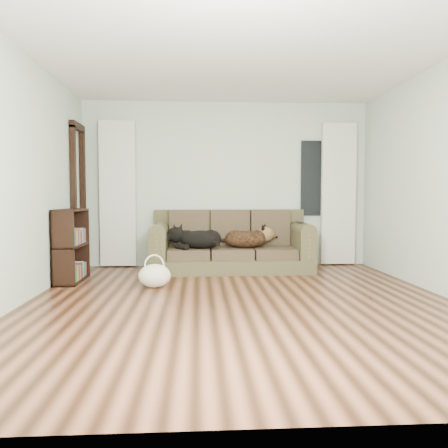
{
  "coord_description": "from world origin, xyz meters",
  "views": [
    {
      "loc": [
        -0.45,
        -4.47,
        1.09
      ],
      "look_at": [
        -0.09,
        1.6,
        0.72
      ],
      "focal_mm": 35.0,
      "sensor_mm": 36.0,
      "label": 1
    }
  ],
  "objects": [
    {
      "name": "tv_remote",
      "position": [
        1.05,
        1.85,
        0.73
      ],
      "size": [
        0.07,
        0.16,
        0.02
      ],
      "primitive_type": "cube",
      "rotation": [
        0.0,
        0.0,
        0.18
      ],
      "color": "black",
      "rests_on": "sofa"
    },
    {
      "name": "door_casing",
      "position": [
        -2.2,
        2.05,
        1.05
      ],
      "size": [
        0.07,
        0.6,
        2.1
      ],
      "primitive_type": "cube",
      "color": "black",
      "rests_on": "ground"
    },
    {
      "name": "floor",
      "position": [
        0.0,
        0.0,
        0.0
      ],
      "size": [
        5.0,
        5.0,
        0.0
      ],
      "primitive_type": "plane",
      "color": "black",
      "rests_on": "ground"
    },
    {
      "name": "dog_shepherd",
      "position": [
        0.28,
        1.93,
        0.49
      ],
      "size": [
        0.65,
        0.47,
        0.28
      ],
      "primitive_type": "ellipsoid",
      "rotation": [
        0.0,
        0.0,
        3.11
      ],
      "color": "black",
      "rests_on": "sofa"
    },
    {
      "name": "wall_back",
      "position": [
        0.0,
        2.5,
        1.3
      ],
      "size": [
        4.5,
        0.04,
        2.6
      ],
      "primitive_type": "cube",
      "color": "#B6BAB3",
      "rests_on": "ground"
    },
    {
      "name": "window_pane",
      "position": [
        1.45,
        2.47,
        1.4
      ],
      "size": [
        0.5,
        0.03,
        1.2
      ],
      "primitive_type": "cube",
      "color": "black",
      "rests_on": "wall_back"
    },
    {
      "name": "ceiling",
      "position": [
        0.0,
        0.0,
        2.6
      ],
      "size": [
        5.0,
        5.0,
        0.0
      ],
      "primitive_type": "plane",
      "color": "white",
      "rests_on": "ground"
    },
    {
      "name": "wall_left",
      "position": [
        -2.25,
        0.0,
        1.3
      ],
      "size": [
        0.04,
        5.0,
        2.6
      ],
      "primitive_type": "cube",
      "color": "#B6BAB3",
      "rests_on": "ground"
    },
    {
      "name": "curtain_right",
      "position": [
        1.8,
        2.42,
        1.15
      ],
      "size": [
        0.55,
        0.08,
        2.25
      ],
      "primitive_type": "cube",
      "color": "silver",
      "rests_on": "ground"
    },
    {
      "name": "curtain_left",
      "position": [
        -1.7,
        2.42,
        1.15
      ],
      "size": [
        0.55,
        0.08,
        2.25
      ],
      "primitive_type": "cube",
      "color": "silver",
      "rests_on": "ground"
    },
    {
      "name": "sofa",
      "position": [
        0.04,
        1.97,
        0.45
      ],
      "size": [
        2.35,
        1.02,
        0.96
      ],
      "primitive_type": "cube",
      "color": "#3B3420",
      "rests_on": "floor"
    },
    {
      "name": "bookshelf",
      "position": [
        -2.09,
        1.24,
        0.5
      ],
      "size": [
        0.28,
        0.75,
        0.94
      ],
      "primitive_type": "cube",
      "rotation": [
        0.0,
        0.0,
        0.0
      ],
      "color": "black",
      "rests_on": "floor"
    },
    {
      "name": "dog_black_lab",
      "position": [
        -0.46,
        1.87,
        0.48
      ],
      "size": [
        0.77,
        0.68,
        0.27
      ],
      "primitive_type": "ellipsoid",
      "rotation": [
        0.0,
        0.0,
        -0.43
      ],
      "color": "black",
      "rests_on": "sofa"
    },
    {
      "name": "tote_bag",
      "position": [
        -0.98,
        0.79,
        0.16
      ],
      "size": [
        0.45,
        0.38,
        0.29
      ],
      "primitive_type": "ellipsoid",
      "rotation": [
        0.0,
        0.0,
        0.22
      ],
      "color": "beige",
      "rests_on": "floor"
    }
  ]
}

